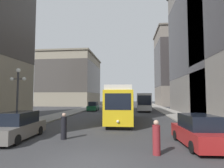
% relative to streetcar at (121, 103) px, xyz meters
% --- Properties ---
extents(ground_plane, '(200.00, 200.00, 0.00)m').
position_rel_streetcar_xyz_m(ground_plane, '(-0.72, -13.60, -2.10)').
color(ground_plane, '#38383A').
extents(sidewalk_left, '(3.37, 120.00, 0.15)m').
position_rel_streetcar_xyz_m(sidewalk_left, '(-9.43, 26.40, -2.03)').
color(sidewalk_left, gray).
rests_on(sidewalk_left, ground).
extents(sidewalk_right, '(3.37, 120.00, 0.15)m').
position_rel_streetcar_xyz_m(sidewalk_right, '(7.99, 26.40, -2.03)').
color(sidewalk_right, gray).
rests_on(sidewalk_right, ground).
extents(streetcar, '(2.74, 12.31, 3.89)m').
position_rel_streetcar_xyz_m(streetcar, '(0.00, 0.00, 0.00)').
color(streetcar, black).
rests_on(streetcar, ground).
extents(transit_bus, '(2.97, 12.50, 3.45)m').
position_rel_streetcar_xyz_m(transit_bus, '(3.68, 17.14, -0.15)').
color(transit_bus, black).
rests_on(transit_bus, ground).
extents(parked_car_left_near, '(2.08, 4.93, 1.82)m').
position_rel_streetcar_xyz_m(parked_car_left_near, '(-6.45, -9.62, -1.26)').
color(parked_car_left_near, black).
rests_on(parked_car_left_near, ground).
extents(parked_car_left_mid, '(2.04, 4.93, 1.82)m').
position_rel_streetcar_xyz_m(parked_car_left_mid, '(-6.45, 14.90, -1.26)').
color(parked_car_left_mid, black).
rests_on(parked_car_left_mid, ground).
extents(parked_car_right_far, '(2.07, 4.62, 1.82)m').
position_rel_streetcar_xyz_m(parked_car_right_far, '(5.00, -10.17, -1.26)').
color(parked_car_right_far, black).
rests_on(parked_car_right_far, ground).
extents(pedestrian_crossing_near, '(0.39, 0.39, 1.76)m').
position_rel_streetcar_xyz_m(pedestrian_crossing_near, '(-3.37, -9.30, -1.28)').
color(pedestrian_crossing_near, black).
rests_on(pedestrian_crossing_near, ground).
extents(pedestrian_crossing_far, '(0.38, 0.38, 1.70)m').
position_rel_streetcar_xyz_m(pedestrian_crossing_far, '(2.40, -11.98, -1.31)').
color(pedestrian_crossing_far, maroon).
rests_on(pedestrian_crossing_far, ground).
extents(lamp_post_left_near, '(1.41, 0.36, 5.12)m').
position_rel_streetcar_xyz_m(lamp_post_left_near, '(-8.35, -6.95, 1.44)').
color(lamp_post_left_near, '#333338').
rests_on(lamp_post_left_near, sidewalk_left).
extents(building_left_corner, '(16.45, 21.92, 16.74)m').
position_rel_streetcar_xyz_m(building_left_corner, '(-19.05, 39.32, 6.49)').
color(building_left_corner, gray).
rests_on(building_left_corner, ground).
extents(building_right_far, '(16.44, 14.64, 24.18)m').
position_rel_streetcar_xyz_m(building_right_far, '(17.59, 38.39, 10.35)').
color(building_right_far, slate).
rests_on(building_right_far, ground).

